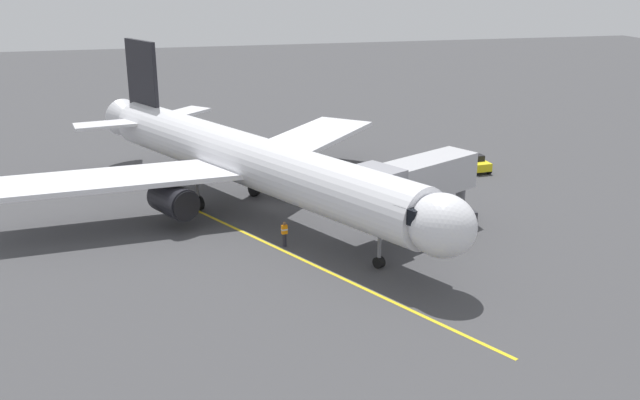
% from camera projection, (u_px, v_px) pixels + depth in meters
% --- Properties ---
extents(ground_plane, '(220.00, 220.00, 0.00)m').
position_uv_depth(ground_plane, '(272.00, 206.00, 54.95)').
color(ground_plane, '#424244').
extents(apron_lead_in_line, '(18.69, 35.59, 0.01)m').
position_uv_depth(apron_lead_in_line, '(263.00, 241.00, 47.94)').
color(apron_lead_in_line, yellow).
rests_on(apron_lead_in_line, ground).
extents(airplane, '(31.37, 37.28, 11.50)m').
position_uv_depth(airplane, '(246.00, 160.00, 52.40)').
color(airplane, white).
rests_on(airplane, ground).
extents(jet_bridge, '(10.96, 7.38, 5.40)m').
position_uv_depth(jet_bridge, '(410.00, 183.00, 47.78)').
color(jet_bridge, '#B7B7BC').
rests_on(jet_bridge, ground).
extents(ground_crew_marshaller, '(0.46, 0.37, 1.71)m').
position_uv_depth(ground_crew_marshaller, '(464.00, 233.00, 47.05)').
color(ground_crew_marshaller, '#23232D').
rests_on(ground_crew_marshaller, ground).
extents(ground_crew_wing_walker, '(0.44, 0.32, 1.71)m').
position_uv_depth(ground_crew_wing_walker, '(284.00, 234.00, 46.85)').
color(ground_crew_wing_walker, '#23232D').
rests_on(ground_crew_wing_walker, ground).
extents(tug_near_nose, '(1.72, 2.41, 1.50)m').
position_uv_depth(tug_near_nose, '(478.00, 164.00, 63.50)').
color(tug_near_nose, yellow).
rests_on(tug_near_nose, ground).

